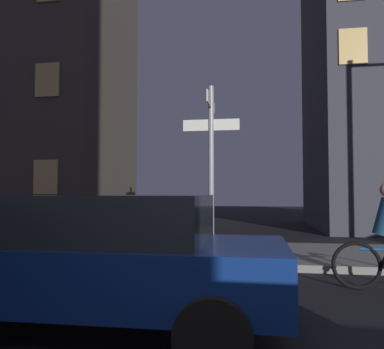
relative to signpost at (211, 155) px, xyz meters
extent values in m
cube|color=gray|center=(0.70, 0.81, -2.17)|extent=(40.00, 3.25, 0.14)
cylinder|color=gray|center=(0.00, 0.00, -0.32)|extent=(0.12, 0.12, 3.58)
cube|color=beige|center=(0.00, 0.00, 1.12)|extent=(0.03, 1.33, 0.24)
cube|color=white|center=(0.00, 0.00, 0.64)|extent=(1.20, 0.03, 0.24)
cube|color=navy|center=(-0.70, -4.28, -1.60)|extent=(3.88, 1.70, 0.60)
cube|color=#23282D|center=(-0.62, -4.28, -1.06)|extent=(2.09, 1.55, 0.49)
cylinder|color=black|center=(-1.98, -3.45, -1.92)|extent=(0.64, 0.23, 0.64)
cylinder|color=black|center=(0.59, -5.10, -1.92)|extent=(0.64, 0.23, 0.64)
cylinder|color=black|center=(0.57, -3.43, -1.92)|extent=(0.64, 0.23, 0.64)
torus|color=black|center=(2.42, -1.94, -1.88)|extent=(0.72, 0.15, 0.72)
cube|color=#F2C672|center=(-6.33, 4.53, -0.24)|extent=(0.90, 0.06, 1.20)
cube|color=#F2C672|center=(-6.33, 4.53, 3.19)|extent=(0.90, 0.06, 1.20)
cube|color=#F2C672|center=(4.13, 5.29, 4.05)|extent=(0.90, 0.06, 1.20)
camera|label=1|loc=(0.93, -8.27, -0.78)|focal=37.01mm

